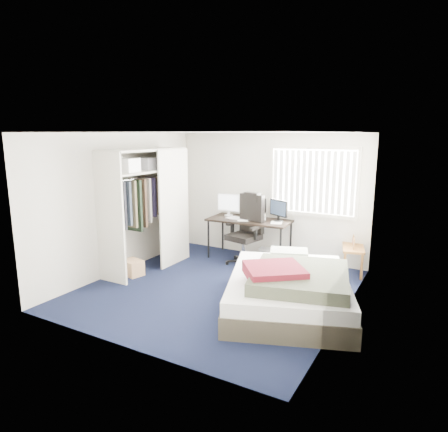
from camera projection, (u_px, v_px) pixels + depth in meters
ground at (217, 289)px, 6.51m from camera, size 4.20×4.20×0.00m
room_shell at (217, 197)px, 6.21m from camera, size 4.20×4.20×4.20m
window_assembly at (313, 182)px, 7.50m from camera, size 1.72×0.09×1.32m
closet at (145, 197)px, 7.27m from camera, size 0.64×1.84×2.22m
desk at (250, 218)px, 7.96m from camera, size 1.68×0.85×1.27m
office_chair at (247, 237)px, 7.72m from camera, size 0.77×0.77×1.37m
footstool at (266, 251)px, 8.02m from camera, size 0.29×0.24×0.22m
nightstand at (353, 250)px, 7.16m from camera, size 0.53×0.79×0.68m
bed at (289, 288)px, 5.73m from camera, size 2.35×2.68×0.73m
pine_box at (133, 268)px, 7.12m from camera, size 0.42×0.35×0.27m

